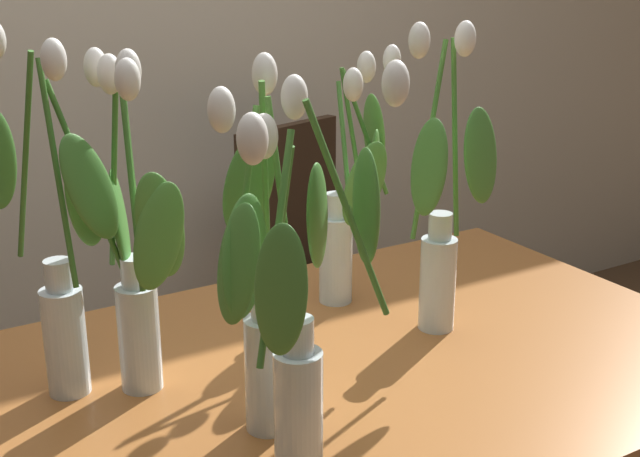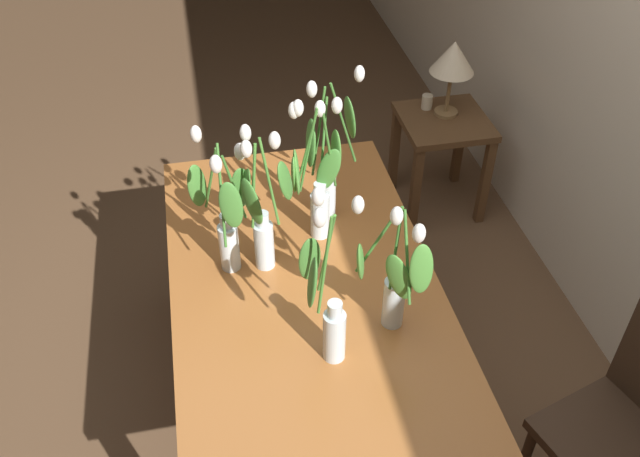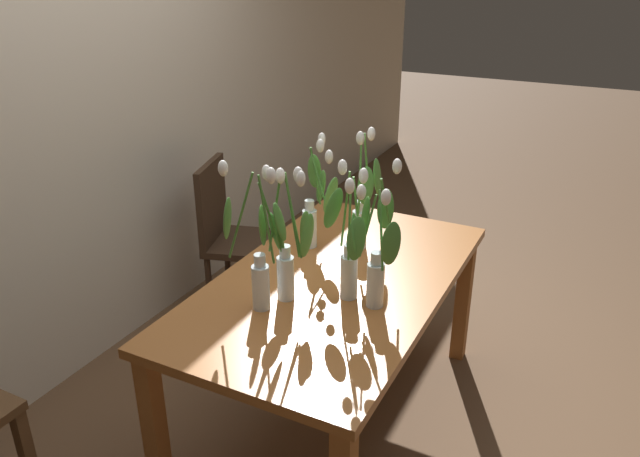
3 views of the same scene
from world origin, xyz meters
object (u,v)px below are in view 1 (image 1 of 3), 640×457
at_px(tulip_vase_1, 267,298).
at_px(tulip_vase_5, 135,274).
at_px(tulip_vase_2, 442,236).
at_px(dining_table, 296,423).
at_px(tulip_vase_0, 65,265).
at_px(dining_chair, 313,260).
at_px(tulip_vase_4, 299,332).
at_px(tulip_vase_3, 350,209).

distance_m(tulip_vase_1, tulip_vase_5, 0.24).
bearing_deg(tulip_vase_2, dining_table, -177.87).
relative_size(tulip_vase_0, dining_chair, 0.63).
distance_m(tulip_vase_4, dining_chair, 1.46).
distance_m(tulip_vase_1, tulip_vase_4, 0.12).
relative_size(dining_table, tulip_vase_1, 2.88).
bearing_deg(tulip_vase_4, tulip_vase_2, 29.14).
bearing_deg(tulip_vase_4, dining_table, 61.93).
relative_size(dining_table, tulip_vase_4, 2.86).
relative_size(tulip_vase_2, dining_chair, 0.62).
height_order(tulip_vase_4, dining_chair, tulip_vase_4).
xyz_separation_m(tulip_vase_3, tulip_vase_4, (-0.38, -0.46, 0.01)).
relative_size(dining_table, tulip_vase_5, 2.85).
relative_size(tulip_vase_1, tulip_vase_2, 0.96).
relative_size(tulip_vase_4, tulip_vase_5, 1.00).
xyz_separation_m(tulip_vase_0, tulip_vase_2, (0.65, -0.14, -0.03)).
bearing_deg(dining_chair, tulip_vase_1, -123.61).
bearing_deg(dining_chair, tulip_vase_0, -139.13).
relative_size(tulip_vase_2, tulip_vase_4, 1.03).
bearing_deg(dining_chair, tulip_vase_5, -134.00).
distance_m(tulip_vase_3, dining_chair, 0.91).
xyz_separation_m(tulip_vase_4, dining_chair, (0.73, 1.19, -0.43)).
xyz_separation_m(tulip_vase_3, dining_chair, (0.35, 0.73, -0.41)).
distance_m(tulip_vase_0, tulip_vase_4, 0.44).
height_order(tulip_vase_1, tulip_vase_4, tulip_vase_4).
distance_m(tulip_vase_2, dining_chair, 1.07).
distance_m(dining_table, tulip_vase_0, 0.48).
relative_size(tulip_vase_3, dining_chair, 0.55).
relative_size(tulip_vase_1, tulip_vase_4, 0.99).
height_order(tulip_vase_0, tulip_vase_3, tulip_vase_0).
bearing_deg(tulip_vase_3, tulip_vase_2, -73.75).
height_order(tulip_vase_1, tulip_vase_5, tulip_vase_5).
height_order(tulip_vase_1, tulip_vase_2, tulip_vase_2).
bearing_deg(dining_chair, tulip_vase_3, -115.40).
bearing_deg(tulip_vase_0, dining_chair, 40.87).
bearing_deg(tulip_vase_1, tulip_vase_4, -96.13).
distance_m(dining_table, tulip_vase_5, 0.39).
bearing_deg(tulip_vase_4, tulip_vase_5, 109.50).
distance_m(tulip_vase_0, tulip_vase_5, 0.11).
xyz_separation_m(tulip_vase_5, dining_chair, (0.84, 0.87, -0.42)).
xyz_separation_m(dining_table, tulip_vase_3, (0.25, 0.22, 0.29)).
distance_m(dining_table, tulip_vase_2, 0.43).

